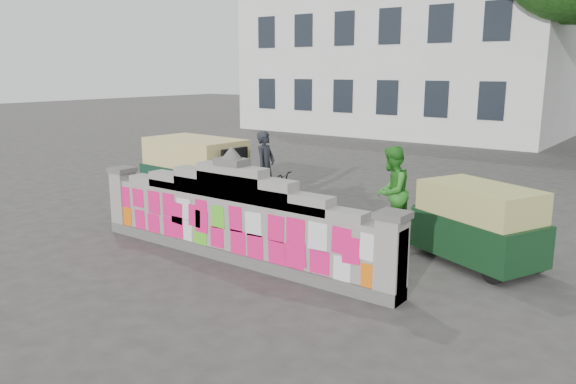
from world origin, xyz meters
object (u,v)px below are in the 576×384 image
object	(u,v)px
rickshaw_left	(198,172)
rickshaw_right	(476,223)
cyclist_bike	(266,192)
cyclist_rider	(266,178)
pedestrian	(391,192)

from	to	relation	value
rickshaw_left	rickshaw_right	world-z (taller)	rickshaw_left
cyclist_bike	rickshaw_right	bearing A→B (deg)	-106.43
cyclist_bike	cyclist_rider	world-z (taller)	cyclist_rider
cyclist_rider	pedestrian	bearing A→B (deg)	-100.70
cyclist_bike	cyclist_rider	size ratio (longest dim) A/B	1.12
cyclist_bike	pedestrian	distance (m)	3.24
pedestrian	cyclist_rider	bearing A→B (deg)	-96.70
cyclist_rider	pedestrian	world-z (taller)	pedestrian
cyclist_bike	cyclist_rider	xyz separation A→B (m)	(0.00, 0.00, 0.34)
cyclist_bike	cyclist_rider	distance (m)	0.34
pedestrian	rickshaw_right	xyz separation A→B (m)	(1.86, -0.52, -0.20)
cyclist_bike	rickshaw_left	xyz separation A→B (m)	(-1.61, -0.59, 0.38)
cyclist_bike	rickshaw_left	size ratio (longest dim) A/B	0.61
cyclist_bike	rickshaw_left	world-z (taller)	rickshaw_left
cyclist_rider	rickshaw_right	bearing A→B (deg)	-106.43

